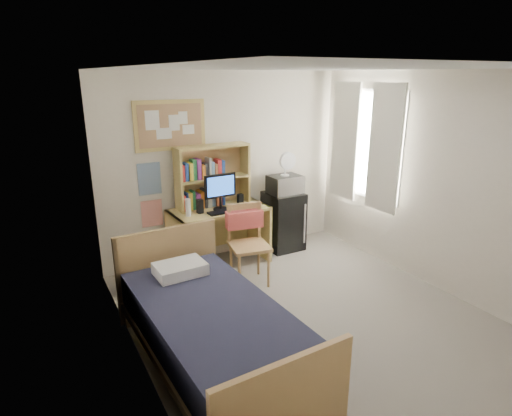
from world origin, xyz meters
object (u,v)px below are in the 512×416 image
bulletin_board (170,125)px  speaker_left (200,206)px  speaker_right (240,200)px  microwave (285,184)px  monitor (220,193)px  bed (214,336)px  desk (220,237)px  desk_chair (249,245)px  desk_fan (285,165)px  mini_fridge (283,221)px

bulletin_board → speaker_left: bulletin_board is taller
speaker_left → speaker_right: 0.60m
speaker_right → microwave: bearing=5.0°
monitor → bed: bearing=-118.7°
bulletin_board → monitor: bearing=-37.8°
desk → monitor: 0.65m
bulletin_board → speaker_right: (0.80, -0.38, -1.02)m
monitor → microwave: bearing=3.6°
bulletin_board → desk_chair: size_ratio=0.92×
desk_chair → microwave: 1.34m
desk_fan → speaker_left: bearing=-175.1°
bulletin_board → monitor: (0.50, -0.39, -0.87)m
microwave → bed: bearing=-135.4°
mini_fridge → bed: 2.89m
mini_fridge → monitor: (-1.08, -0.13, 0.62)m
desk_chair → microwave: bearing=47.3°
desk_chair → monitor: bearing=108.4°
bed → monitor: bearing=61.1°
speaker_right → microwave: size_ratio=0.37×
monitor → desk_fan: (1.08, 0.11, 0.24)m
bulletin_board → mini_fridge: (1.59, -0.26, -1.48)m
speaker_left → bed: bearing=-111.2°
monitor → microwave: 1.09m
bulletin_board → desk_fan: (1.59, -0.28, -0.63)m
bed → speaker_left: (0.66, 1.90, 0.61)m
bulletin_board → speaker_left: bearing=-63.1°
bed → monitor: monitor is taller
mini_fridge → desk_fan: 0.86m
desk → desk_fan: desk_fan is taller
bulletin_board → desk_chair: bearing=-60.0°
desk → monitor: bearing=-90.0°
bulletin_board → microwave: bulletin_board is taller
bed → desk_fan: (2.04, 2.02, 0.99)m
bulletin_board → speaker_left: (0.20, -0.40, -1.01)m
mini_fridge → microwave: size_ratio=1.90×
desk_chair → speaker_left: desk_chair is taller
bed → speaker_right: (1.26, 1.93, 0.60)m
bed → speaker_left: speaker_left is taller
bulletin_board → speaker_left: size_ratio=5.10×
mini_fridge → monitor: size_ratio=1.85×
desk → desk_chair: bearing=-84.6°
mini_fridge → speaker_right: size_ratio=5.11×
bed → monitor: (0.96, 1.91, 0.75)m
desk → desk_chair: (0.09, -0.70, 0.10)m
microwave → desk: bearing=-177.5°
mini_fridge → desk_fan: bearing=-90.0°
monitor → speaker_left: bearing=180.0°
desk_chair → desk_fan: (0.99, 0.75, 0.78)m
speaker_right → desk_fan: size_ratio=0.54×
monitor → speaker_left: 0.33m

